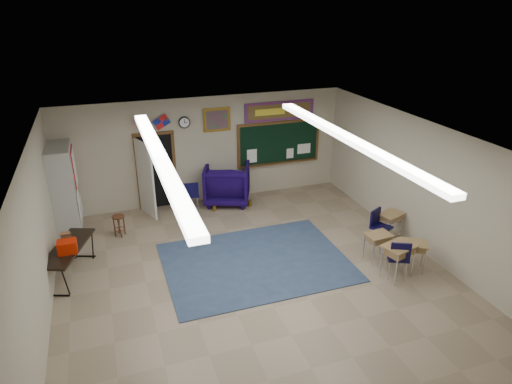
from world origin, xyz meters
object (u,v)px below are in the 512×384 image
object	(u,v)px
student_desk_front_left	(377,246)
student_desk_front_right	(390,224)
wingback_armchair	(227,183)
folding_table	(70,260)
wooden_stool	(119,225)

from	to	relation	value
student_desk_front_left	student_desk_front_right	bearing A→B (deg)	37.40
wingback_armchair	student_desk_front_right	bearing A→B (deg)	154.17
student_desk_front_left	folding_table	bearing A→B (deg)	161.48
student_desk_front_left	folding_table	distance (m)	6.62
student_desk_front_left	wooden_stool	xyz separation A→B (m)	(-5.35, 3.08, -0.09)
student_desk_front_right	folding_table	distance (m)	7.32
wingback_armchair	folding_table	world-z (taller)	wingback_armchair
wooden_stool	folding_table	bearing A→B (deg)	-126.09
student_desk_front_right	wooden_stool	distance (m)	6.61
wingback_armchair	student_desk_front_right	size ratio (longest dim) A/B	1.83
wingback_armchair	wooden_stool	world-z (taller)	wingback_armchair
student_desk_front_left	student_desk_front_right	xyz separation A→B (m)	(0.84, 0.76, 0.01)
student_desk_front_right	student_desk_front_left	bearing A→B (deg)	-156.87
student_desk_front_right	folding_table	world-z (taller)	folding_table
wooden_stool	wingback_armchair	bearing A→B (deg)	19.20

